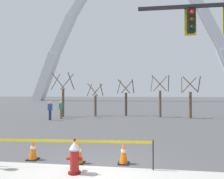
{
  "coord_description": "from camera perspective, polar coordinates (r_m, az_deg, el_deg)",
  "views": [
    {
      "loc": [
        1.3,
        -6.05,
        2.3
      ],
      "look_at": [
        -0.16,
        5.0,
        2.5
      ],
      "focal_mm": 32.51,
      "sensor_mm": 36.0,
      "label": 1
    }
  ],
  "objects": [
    {
      "name": "monument_arch",
      "position": [
        61.4,
        6.22,
        15.37
      ],
      "size": [
        61.77,
        2.81,
        43.97
      ],
      "color": "silver",
      "rests_on": "ground"
    },
    {
      "name": "fire_hydrant",
      "position": [
        6.21,
        -10.46,
        -18.19
      ],
      "size": [
        0.46,
        0.48,
        0.99
      ],
      "color": "#5E0F0D",
      "rests_on": "ground"
    },
    {
      "name": "caution_tape_barrier",
      "position": [
        6.61,
        -12.07,
        -15.7
      ],
      "size": [
        5.16,
        0.36,
        0.91
      ],
      "color": "#232326",
      "rests_on": "ground"
    },
    {
      "name": "tree_center_left",
      "position": [
        20.63,
        3.94,
        -2.88
      ],
      "size": [
        1.7,
        1.71,
        3.68
      ],
      "color": "#473323",
      "rests_on": "ground"
    },
    {
      "name": "tree_left_mid",
      "position": [
        20.57,
        -4.71,
        -3.38
      ],
      "size": [
        1.53,
        1.54,
        3.27
      ],
      "color": "brown",
      "rests_on": "ground"
    },
    {
      "name": "traffic_cone_by_hydrant",
      "position": [
        6.94,
        3.26,
        -17.29
      ],
      "size": [
        0.36,
        0.36,
        0.73
      ],
      "color": "black",
      "rests_on": "ground"
    },
    {
      "name": "ground_plane",
      "position": [
        6.6,
        -4.64,
        -21.42
      ],
      "size": [
        240.0,
        240.0,
        0.0
      ],
      "primitive_type": "plane",
      "color": "#474749"
    },
    {
      "name": "pedestrian_standing_center",
      "position": [
        18.87,
        -14.12,
        -5.5
      ],
      "size": [
        0.38,
        0.29,
        1.59
      ],
      "color": "brown",
      "rests_on": "ground"
    },
    {
      "name": "tree_center_right",
      "position": [
        19.92,
        13.36,
        -2.51
      ],
      "size": [
        1.84,
        1.85,
        3.99
      ],
      "color": "brown",
      "rests_on": "ground"
    },
    {
      "name": "traffic_cone_mid_sidewalk",
      "position": [
        7.05,
        -9.34,
        -17.01
      ],
      "size": [
        0.36,
        0.36,
        0.73
      ],
      "color": "black",
      "rests_on": "ground"
    },
    {
      "name": "traffic_cone_curb_edge",
      "position": [
        7.81,
        -21.34,
        -15.37
      ],
      "size": [
        0.36,
        0.36,
        0.73
      ],
      "color": "black",
      "rests_on": "ground"
    },
    {
      "name": "tree_far_left",
      "position": [
        20.29,
        -13.6,
        -2.13
      ],
      "size": [
        1.97,
        1.98,
        4.27
      ],
      "color": "brown",
      "rests_on": "ground"
    },
    {
      "name": "tree_right_mid",
      "position": [
        19.87,
        21.16,
        -2.72
      ],
      "size": [
        1.76,
        1.77,
        3.8
      ],
      "color": "brown",
      "rests_on": "ground"
    },
    {
      "name": "pedestrian_walking_left",
      "position": [
        18.15,
        -17.03,
        -5.67
      ],
      "size": [
        0.36,
        0.23,
        1.59
      ],
      "color": "#232847",
      "rests_on": "ground"
    }
  ]
}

